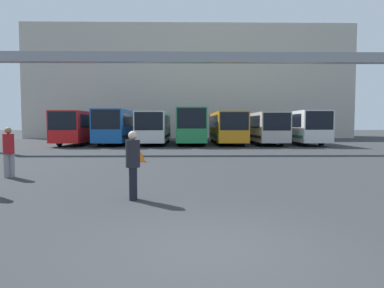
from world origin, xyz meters
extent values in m
plane|color=#2D3033|center=(0.00, 0.00, 0.00)|extent=(200.00, 200.00, 0.00)
cube|color=#B7B2A3|center=(0.00, 46.47, 7.61)|extent=(44.38, 12.00, 15.23)
cube|color=gray|center=(0.00, 19.61, 6.67)|extent=(30.59, 0.80, 0.70)
cube|color=red|center=(-10.51, 27.96, 1.70)|extent=(2.50, 10.36, 2.70)
cube|color=black|center=(-10.51, 22.80, 2.20)|extent=(2.30, 0.06, 1.51)
cube|color=black|center=(-10.51, 27.96, 2.20)|extent=(2.53, 8.81, 1.14)
cube|color=red|center=(-10.51, 27.96, 0.84)|extent=(2.53, 9.84, 0.24)
cylinder|color=black|center=(-11.59, 25.06, 0.51)|extent=(0.28, 1.03, 1.03)
cylinder|color=black|center=(-9.42, 25.06, 0.51)|extent=(0.28, 1.03, 1.03)
cylinder|color=black|center=(-11.59, 30.86, 0.51)|extent=(0.28, 1.03, 1.03)
cylinder|color=black|center=(-9.42, 30.86, 0.51)|extent=(0.28, 1.03, 1.03)
cube|color=#1959A5|center=(-7.00, 28.52, 1.78)|extent=(2.57, 11.49, 2.85)
cube|color=black|center=(-7.00, 22.80, 2.30)|extent=(2.36, 0.06, 1.60)
cube|color=black|center=(-7.00, 28.52, 2.30)|extent=(2.60, 9.77, 1.20)
cube|color=black|center=(-7.00, 28.52, 0.86)|extent=(2.60, 10.91, 0.24)
cylinder|color=black|center=(-8.13, 25.31, 0.54)|extent=(0.28, 1.08, 1.08)
cylinder|color=black|center=(-5.88, 25.31, 0.54)|extent=(0.28, 1.08, 1.08)
cylinder|color=black|center=(-8.13, 31.74, 0.54)|extent=(0.28, 1.08, 1.08)
cylinder|color=black|center=(-5.88, 31.74, 0.54)|extent=(0.28, 1.08, 1.08)
cube|color=silver|center=(-3.50, 28.34, 1.68)|extent=(2.53, 11.13, 2.67)
cube|color=black|center=(-3.50, 22.80, 2.17)|extent=(2.33, 0.06, 1.49)
cube|color=black|center=(-3.50, 28.34, 2.17)|extent=(2.56, 9.46, 1.12)
cube|color=black|center=(-3.50, 28.34, 0.83)|extent=(2.56, 10.57, 0.24)
cylinder|color=black|center=(-4.61, 25.23, 0.53)|extent=(0.28, 1.07, 1.07)
cylinder|color=black|center=(-2.40, 25.23, 0.53)|extent=(0.28, 1.07, 1.07)
cylinder|color=black|center=(-4.61, 31.46, 0.53)|extent=(0.28, 1.07, 1.07)
cylinder|color=black|center=(-2.40, 31.46, 0.53)|extent=(0.28, 1.07, 1.07)
cube|color=#268C4C|center=(0.00, 28.93, 1.84)|extent=(2.59, 12.29, 2.99)
cube|color=black|center=(0.00, 22.80, 2.40)|extent=(2.38, 0.06, 1.67)
cube|color=black|center=(0.00, 28.93, 2.40)|extent=(2.62, 10.45, 1.26)
cube|color=black|center=(0.00, 28.93, 0.89)|extent=(2.62, 11.68, 0.24)
cylinder|color=black|center=(-1.13, 25.48, 0.51)|extent=(0.28, 1.02, 1.02)
cylinder|color=black|center=(1.13, 25.48, 0.51)|extent=(0.28, 1.02, 1.02)
cylinder|color=black|center=(-1.13, 32.37, 0.51)|extent=(0.28, 1.02, 1.02)
cylinder|color=black|center=(1.13, 32.37, 0.51)|extent=(0.28, 1.02, 1.02)
cube|color=orange|center=(3.50, 28.38, 1.68)|extent=(2.57, 11.20, 2.67)
cube|color=black|center=(3.50, 22.80, 2.17)|extent=(2.36, 0.06, 1.50)
cube|color=black|center=(3.50, 28.38, 2.17)|extent=(2.60, 9.52, 1.12)
cube|color=#268C4C|center=(3.50, 28.38, 0.83)|extent=(2.60, 10.64, 0.24)
cylinder|color=black|center=(2.38, 25.24, 0.46)|extent=(0.28, 0.92, 0.92)
cylinder|color=black|center=(4.63, 25.24, 0.46)|extent=(0.28, 0.92, 0.92)
cylinder|color=black|center=(2.38, 31.51, 0.46)|extent=(0.28, 0.92, 0.92)
cylinder|color=black|center=(4.63, 31.51, 0.46)|extent=(0.28, 0.92, 0.92)
cube|color=beige|center=(7.00, 28.25, 1.65)|extent=(2.49, 10.94, 2.61)
cube|color=black|center=(7.00, 22.80, 2.13)|extent=(2.29, 0.06, 1.46)
cube|color=black|center=(7.00, 28.25, 2.13)|extent=(2.52, 9.30, 1.10)
cube|color=black|center=(7.00, 28.25, 0.82)|extent=(2.52, 10.39, 0.24)
cylinder|color=black|center=(5.92, 25.19, 0.49)|extent=(0.28, 0.99, 0.99)
cylinder|color=black|center=(8.09, 25.19, 0.49)|extent=(0.28, 0.99, 0.99)
cylinder|color=black|center=(5.92, 31.31, 0.49)|extent=(0.28, 0.99, 0.99)
cylinder|color=black|center=(8.09, 31.31, 0.49)|extent=(0.28, 0.99, 0.99)
cube|color=silver|center=(10.51, 27.97, 1.72)|extent=(2.50, 10.39, 2.75)
cube|color=black|center=(10.51, 22.80, 2.23)|extent=(2.30, 0.06, 1.54)
cube|color=black|center=(10.51, 27.97, 2.23)|extent=(2.53, 8.83, 1.15)
cube|color=#268C4C|center=(10.51, 27.97, 0.84)|extent=(2.53, 9.87, 0.24)
cylinder|color=black|center=(9.41, 25.07, 0.53)|extent=(0.28, 1.07, 1.07)
cylinder|color=black|center=(11.60, 25.07, 0.53)|extent=(0.28, 1.07, 1.07)
cylinder|color=black|center=(9.41, 30.88, 0.53)|extent=(0.28, 1.07, 1.07)
cylinder|color=black|center=(11.60, 30.88, 0.53)|extent=(0.28, 1.07, 1.07)
cylinder|color=black|center=(-1.82, 3.56, 0.42)|extent=(0.19, 0.19, 0.84)
cylinder|color=black|center=(-1.83, 3.73, 0.42)|extent=(0.19, 0.19, 0.84)
cylinder|color=black|center=(-1.83, 3.65, 1.20)|extent=(0.37, 0.37, 0.70)
sphere|color=beige|center=(-1.83, 3.65, 1.66)|extent=(0.23, 0.23, 0.23)
cylinder|color=gray|center=(-6.86, 7.46, 0.44)|extent=(0.20, 0.20, 0.87)
cylinder|color=gray|center=(-6.99, 7.34, 0.44)|extent=(0.20, 0.20, 0.87)
cylinder|color=#A5191E|center=(-6.92, 7.40, 1.23)|extent=(0.38, 0.38, 0.73)
sphere|color=#8C6647|center=(-6.92, 7.40, 1.72)|extent=(0.24, 0.24, 0.24)
cone|color=orange|center=(-2.80, 12.50, 0.29)|extent=(0.47, 0.47, 0.57)
camera|label=1|loc=(-0.46, -5.12, 1.97)|focal=32.00mm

